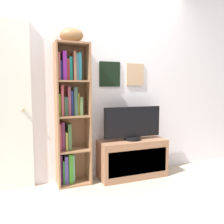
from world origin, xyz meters
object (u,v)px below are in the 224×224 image
at_px(tv_stand, 132,158).
at_px(bookshelf, 70,114).
at_px(television, 133,124).
at_px(football, 71,35).

bearing_deg(tv_stand, bookshelf, 174.07).
bearing_deg(bookshelf, tv_stand, -5.93).
relative_size(bookshelf, television, 2.18).
bearing_deg(television, bookshelf, 174.15).
height_order(football, television, football).
relative_size(tv_stand, television, 1.15).
relative_size(bookshelf, football, 6.19).
relative_size(bookshelf, tv_stand, 1.90).
xyz_separation_m(football, tv_stand, (0.78, -0.05, -1.56)).
distance_m(football, television, 1.34).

